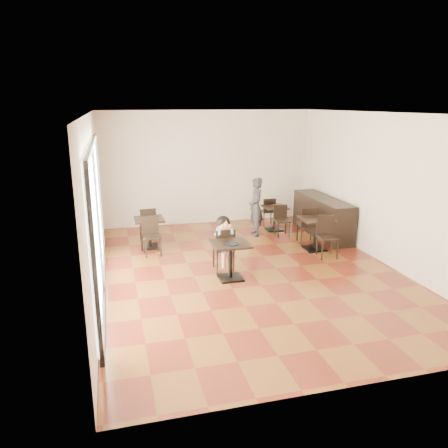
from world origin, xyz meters
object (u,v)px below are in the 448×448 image
object	(u,v)px
cafe_table_mid	(315,234)
adult_patron	(256,207)
chair_mid_a	(307,225)
child_table	(230,261)
chair_left_b	(152,237)
chair_mid_b	(328,237)
chair_back_b	(282,221)
child	(223,243)
cafe_table_back	(275,218)
chair_back_a	(268,211)
chair_left_a	(148,224)
cafe_table_left	(150,233)
child_chair	(223,249)

from	to	relation	value
cafe_table_mid	adult_patron	bearing A→B (deg)	123.70
chair_mid_a	child_table	bearing A→B (deg)	42.75
child_table	chair_left_b	xyz separation A→B (m)	(-1.36, 1.83, 0.06)
chair_mid_b	chair_back_b	world-z (taller)	chair_mid_b
child	chair_left_b	distance (m)	1.87
cafe_table_back	chair_back_a	distance (m)	0.55
cafe_table_mid	chair_back_b	xyz separation A→B (m)	(-0.34, 1.24, 0.02)
chair_mid_a	chair_left_a	bearing A→B (deg)	-9.81
child_table	chair_back_b	bearing A→B (deg)	49.82
child_table	cafe_table_mid	xyz separation A→B (m)	(2.43, 1.23, 0.01)
cafe_table_left	chair_back_a	bearing A→B (deg)	19.14
child_table	chair_back_a	bearing A→B (deg)	59.70
child_table	child	distance (m)	0.58
chair_left_b	chair_back_b	xyz separation A→B (m)	(3.45, 0.65, -0.03)
chair_mid_b	chair_left_a	world-z (taller)	chair_mid_b
child_table	chair_back_a	world-z (taller)	chair_back_a
cafe_table_back	chair_mid_a	distance (m)	1.30
child	chair_mid_b	distance (m)	2.47
chair_mid_a	chair_left_a	distance (m)	3.99
cafe_table_left	chair_back_b	world-z (taller)	chair_back_b
cafe_table_back	cafe_table_left	bearing A→B (deg)	-169.37
chair_left_b	chair_back_a	xyz separation A→B (m)	(3.45, 1.75, -0.03)
adult_patron	cafe_table_back	bearing A→B (deg)	117.66
child	cafe_table_left	xyz separation A→B (m)	(-1.36, 1.83, -0.21)
cafe_table_mid	chair_left_b	distance (m)	3.84
adult_patron	chair_mid_a	size ratio (longest dim) A/B	1.65
chair_left_a	adult_patron	bearing A→B (deg)	172.20
chair_back_a	chair_back_b	distance (m)	1.10
cafe_table_mid	chair_left_b	size ratio (longest dim) A/B	0.88
chair_back_a	chair_back_b	bearing A→B (deg)	92.88
cafe_table_left	chair_mid_a	xyz separation A→B (m)	(3.82, -0.59, 0.10)
cafe_table_mid	chair_left_a	distance (m)	4.15
adult_patron	chair_mid_b	size ratio (longest dim) A/B	1.65
adult_patron	chair_mid_b	world-z (taller)	adult_patron
cafe_table_mid	cafe_table_left	distance (m)	3.96
chair_left_a	chair_left_b	distance (m)	1.10
child	chair_back_b	distance (m)	2.84
cafe_table_left	chair_left_b	size ratio (longest dim) A/B	0.83
cafe_table_mid	cafe_table_back	distance (m)	1.82
child_table	adult_patron	size ratio (longest dim) A/B	0.49
cafe_table_back	chair_back_b	bearing A→B (deg)	-90.00
chair_left_a	chair_back_b	world-z (taller)	chair_left_a
child	chair_back_a	size ratio (longest dim) A/B	1.42
child_table	cafe_table_left	distance (m)	2.74
chair_back_b	chair_mid_a	bearing A→B (deg)	-58.66
child	chair_left_b	xyz separation A→B (m)	(-1.36, 1.28, -0.14)
child_chair	chair_mid_b	world-z (taller)	chair_mid_b
chair_back_b	cafe_table_back	bearing A→B (deg)	92.88
chair_left_b	chair_mid_a	bearing A→B (deg)	-4.29
cafe_table_mid	cafe_table_back	size ratio (longest dim) A/B	1.15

